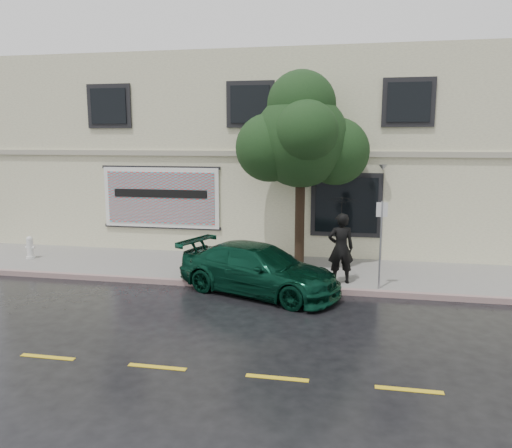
% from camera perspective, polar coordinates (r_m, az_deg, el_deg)
% --- Properties ---
extents(ground, '(90.00, 90.00, 0.00)m').
position_cam_1_polar(ground, '(12.64, -5.19, -9.19)').
color(ground, black).
rests_on(ground, ground).
extents(sidewalk, '(20.00, 3.50, 0.15)m').
position_cam_1_polar(sidewalk, '(15.63, -1.89, -5.15)').
color(sidewalk, gray).
rests_on(sidewalk, ground).
extents(curb, '(20.00, 0.18, 0.16)m').
position_cam_1_polar(curb, '(14.00, -3.49, -6.96)').
color(curb, gray).
rests_on(curb, ground).
extents(road_marking, '(19.00, 0.12, 0.01)m').
position_cam_1_polar(road_marking, '(9.58, -11.23, -15.73)').
color(road_marking, gold).
rests_on(road_marking, ground).
extents(building, '(20.00, 8.12, 7.00)m').
position_cam_1_polar(building, '(20.75, 1.62, 8.11)').
color(building, beige).
rests_on(building, ground).
extents(billboard, '(4.30, 0.16, 2.20)m').
position_cam_1_polar(billboard, '(17.78, -10.83, 2.99)').
color(billboard, white).
rests_on(billboard, ground).
extents(car, '(4.91, 3.46, 1.31)m').
position_cam_1_polar(car, '(13.35, 0.31, -5.18)').
color(car, '#083121').
rests_on(car, ground).
extents(pedestrian, '(0.80, 0.61, 1.96)m').
position_cam_1_polar(pedestrian, '(13.86, 9.67, -2.75)').
color(pedestrian, black).
rests_on(pedestrian, sidewalk).
extents(umbrella, '(1.25, 1.25, 0.74)m').
position_cam_1_polar(umbrella, '(13.64, 9.83, 2.79)').
color(umbrella, black).
rests_on(umbrella, pedestrian).
extents(street_tree, '(2.87, 2.87, 5.33)m').
position_cam_1_polar(street_tree, '(15.31, 5.15, 9.44)').
color(street_tree, '#312015').
rests_on(street_tree, sidewalk).
extents(fire_hydrant, '(0.31, 0.29, 0.75)m').
position_cam_1_polar(fire_hydrant, '(18.21, -24.40, -2.47)').
color(fire_hydrant, silver).
rests_on(fire_hydrant, sidewalk).
extents(sign_pole, '(0.29, 0.05, 2.35)m').
position_cam_1_polar(sign_pole, '(13.44, 14.08, -1.33)').
color(sign_pole, gray).
rests_on(sign_pole, sidewalk).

